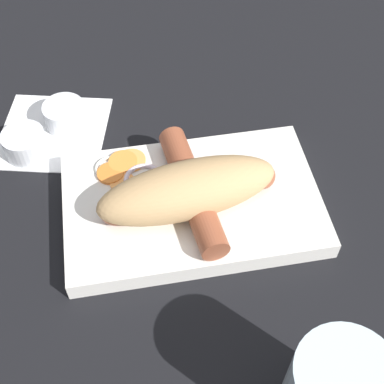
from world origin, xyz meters
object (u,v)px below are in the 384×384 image
condiment_cup_far (26,145)px  food_tray (192,204)px  condiment_cup_near (65,117)px  sausage (190,193)px  bread_roll (187,190)px

condiment_cup_far → food_tray: bearing=-33.2°
food_tray → condiment_cup_near: (-0.13, 0.15, 0.00)m
food_tray → condiment_cup_far: size_ratio=5.39×
condiment_cup_near → condiment_cup_far: size_ratio=1.00×
sausage → condiment_cup_near: bearing=128.5°
food_tray → bread_roll: bread_roll is taller
sausage → condiment_cup_near: (-0.13, 0.16, -0.02)m
condiment_cup_far → bread_roll: bearing=-36.2°
condiment_cup_near → condiment_cup_far: bearing=-140.1°
sausage → condiment_cup_far: 0.21m
sausage → condiment_cup_far: size_ratio=3.71×
food_tray → condiment_cup_far: condiment_cup_far is taller
food_tray → condiment_cup_near: 0.20m
sausage → bread_roll: bearing=-125.6°
bread_roll → sausage: bearing=54.4°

